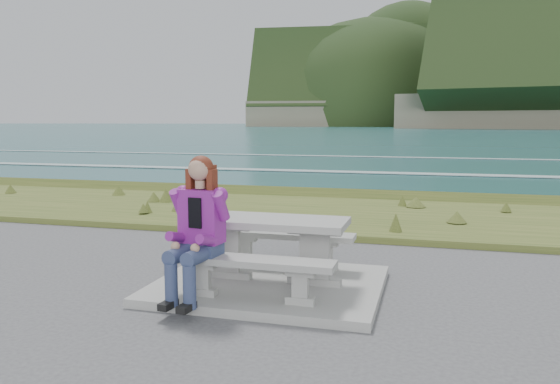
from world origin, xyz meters
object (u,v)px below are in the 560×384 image
(bench_landward, at_px, (250,267))
(seated_woman, at_px, (194,248))
(picnic_table, at_px, (269,232))
(bench_seaward, at_px, (285,240))

(bench_landward, xyz_separation_m, seated_woman, (-0.57, -0.14, 0.21))
(picnic_table, relative_size, bench_seaward, 1.00)
(bench_landward, xyz_separation_m, bench_seaward, (0.00, 1.40, 0.00))
(picnic_table, distance_m, seated_woman, 1.02)
(bench_seaward, bearing_deg, picnic_table, -90.00)
(bench_landward, relative_size, bench_seaward, 1.00)
(bench_landward, bearing_deg, seated_woman, -165.83)
(seated_woman, bearing_deg, bench_landward, 20.68)
(bench_landward, bearing_deg, picnic_table, 90.00)
(picnic_table, distance_m, bench_seaward, 0.74)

